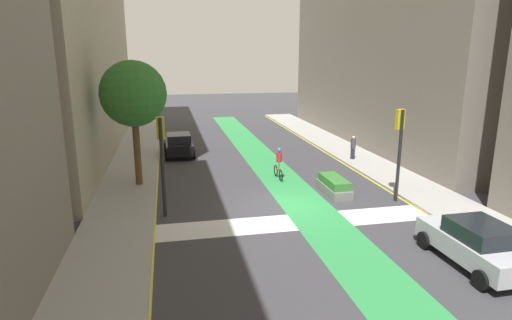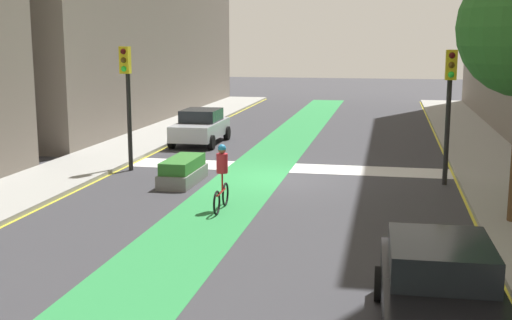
% 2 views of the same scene
% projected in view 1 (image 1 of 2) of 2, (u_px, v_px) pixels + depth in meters
% --- Properties ---
extents(ground_plane, '(120.00, 120.00, 0.00)m').
position_uv_depth(ground_plane, '(284.00, 206.00, 20.13)').
color(ground_plane, '#38383D').
extents(bike_lane_paint, '(2.40, 60.00, 0.01)m').
position_uv_depth(bike_lane_paint, '(305.00, 205.00, 20.33)').
color(bike_lane_paint, '#2D8C47').
rests_on(bike_lane_paint, ground_plane).
extents(crosswalk_band, '(12.00, 1.80, 0.01)m').
position_uv_depth(crosswalk_band, '(297.00, 222.00, 18.23)').
color(crosswalk_band, silver).
rests_on(crosswalk_band, ground_plane).
extents(sidewalk_left, '(3.00, 60.00, 0.15)m').
position_uv_depth(sidewalk_left, '(120.00, 217.00, 18.63)').
color(sidewalk_left, '#9E9E99').
rests_on(sidewalk_left, ground_plane).
extents(curb_stripe_left, '(0.16, 60.00, 0.01)m').
position_uv_depth(curb_stripe_left, '(155.00, 216.00, 18.94)').
color(curb_stripe_left, yellow).
rests_on(curb_stripe_left, ground_plane).
extents(sidewalk_right, '(3.00, 60.00, 0.15)m').
position_uv_depth(sidewalk_right, '(427.00, 194.00, 21.60)').
color(sidewalk_right, '#9E9E99').
rests_on(sidewalk_right, ground_plane).
extents(curb_stripe_right, '(0.16, 60.00, 0.01)m').
position_uv_depth(curb_stripe_right, '(400.00, 198.00, 21.32)').
color(curb_stripe_right, yellow).
rests_on(curb_stripe_right, ground_plane).
extents(traffic_signal_near_right, '(0.35, 0.52, 4.48)m').
position_uv_depth(traffic_signal_near_right, '(399.00, 138.00, 20.21)').
color(traffic_signal_near_right, black).
rests_on(traffic_signal_near_right, ground_plane).
extents(traffic_signal_near_left, '(0.35, 0.52, 4.41)m').
position_uv_depth(traffic_signal_near_left, '(162.00, 148.00, 18.25)').
color(traffic_signal_near_left, black).
rests_on(traffic_signal_near_left, ground_plane).
extents(car_silver_right_near, '(2.05, 4.22, 1.57)m').
position_uv_depth(car_silver_right_near, '(476.00, 243.00, 14.32)').
color(car_silver_right_near, '#B2B7BF').
rests_on(car_silver_right_near, ground_plane).
extents(car_black_left_far, '(2.11, 4.24, 1.57)m').
position_uv_depth(car_black_left_far, '(179.00, 144.00, 30.14)').
color(car_black_left_far, black).
rests_on(car_black_left_far, ground_plane).
extents(cyclist_in_lane, '(0.32, 1.73, 1.86)m').
position_uv_depth(cyclist_in_lane, '(279.00, 163.00, 24.30)').
color(cyclist_in_lane, black).
rests_on(cyclist_in_lane, ground_plane).
extents(pedestrian_sidewalk_right_a, '(0.34, 0.34, 1.57)m').
position_uv_depth(pedestrian_sidewalk_right_a, '(353.00, 147.00, 28.44)').
color(pedestrian_sidewalk_right_a, '#262638').
rests_on(pedestrian_sidewalk_right_a, sidewalk_right).
extents(pedestrian_sidewalk_left_a, '(0.34, 0.34, 1.61)m').
position_uv_depth(pedestrian_sidewalk_left_a, '(137.00, 138.00, 31.51)').
color(pedestrian_sidewalk_left_a, '#262638').
rests_on(pedestrian_sidewalk_left_a, sidewalk_left).
extents(street_tree_near, '(3.43, 3.43, 6.58)m').
position_uv_depth(street_tree_near, '(133.00, 94.00, 21.95)').
color(street_tree_near, brown).
rests_on(street_tree_near, sidewalk_left).
extents(median_planter, '(1.01, 2.63, 0.85)m').
position_uv_depth(median_planter, '(334.00, 186.00, 21.89)').
color(median_planter, slate).
rests_on(median_planter, ground_plane).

